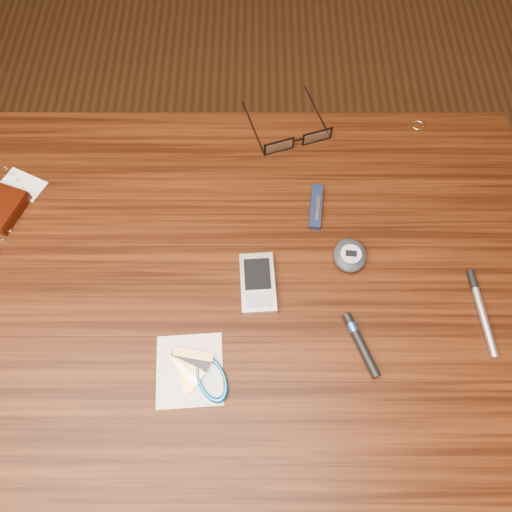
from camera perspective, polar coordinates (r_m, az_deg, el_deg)
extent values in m
plane|color=#472814|center=(1.50, -1.31, -14.65)|extent=(3.80, 3.80, 0.00)
cube|color=#341608|center=(0.80, -2.39, -3.73)|extent=(1.00, 0.70, 0.03)
cylinder|color=#4C2814|center=(1.21, -25.91, -23.76)|extent=(0.05, 0.05, 0.71)
cylinder|color=#4C2814|center=(1.18, 22.71, -24.35)|extent=(0.05, 0.05, 0.71)
cylinder|color=#4C2814|center=(1.35, -20.91, 2.11)|extent=(0.05, 0.05, 0.71)
cylinder|color=#4C2814|center=(1.33, 18.28, 2.10)|extent=(0.05, 0.05, 0.71)
cube|color=silver|center=(0.96, -25.12, 7.42)|extent=(0.09, 0.07, 0.00)
cube|color=black|center=(0.90, 2.65, 12.40)|extent=(0.05, 0.02, 0.03)
cube|color=white|center=(0.90, 2.65, 12.40)|extent=(0.05, 0.02, 0.02)
cylinder|color=black|center=(0.95, -0.34, 14.46)|extent=(0.04, 0.13, 0.00)
cube|color=black|center=(0.92, 6.99, 13.40)|extent=(0.05, 0.02, 0.03)
cube|color=white|center=(0.92, 6.99, 13.40)|extent=(0.05, 0.02, 0.02)
cylinder|color=black|center=(0.98, 7.01, 16.09)|extent=(0.04, 0.13, 0.00)
cube|color=black|center=(0.91, 4.86, 13.09)|extent=(0.02, 0.01, 0.00)
torus|color=tan|center=(1.00, 18.00, 14.03)|extent=(0.03, 0.03, 0.00)
torus|color=silver|center=(0.91, -26.93, 1.56)|extent=(0.01, 0.01, 0.01)
torus|color=silver|center=(0.91, -26.38, 2.68)|extent=(0.01, 0.01, 0.00)
torus|color=silver|center=(0.92, -25.82, 3.78)|extent=(0.01, 0.00, 0.01)
torus|color=silver|center=(0.93, -25.34, 4.88)|extent=(0.01, 0.01, 0.00)
torus|color=silver|center=(0.94, -25.10, 5.98)|extent=(0.01, 0.00, 0.01)
torus|color=silver|center=(0.95, -25.19, 6.99)|extent=(0.01, 0.01, 0.00)
torus|color=silver|center=(0.96, -25.57, 7.80)|extent=(0.01, 0.01, 0.01)
torus|color=silver|center=(0.98, -26.11, 8.42)|extent=(0.01, 0.01, 0.00)
torus|color=silver|center=(0.99, -26.70, 8.96)|extent=(0.01, 0.01, 0.01)
cube|color=silver|center=(0.77, 0.21, -3.13)|extent=(0.06, 0.10, 0.01)
cube|color=black|center=(0.77, 0.15, -2.07)|extent=(0.04, 0.06, 0.00)
cube|color=gray|center=(0.75, 0.36, -5.11)|extent=(0.04, 0.02, 0.00)
ellipsoid|color=#21232C|center=(0.80, 10.66, 0.08)|extent=(0.06, 0.07, 0.02)
cylinder|color=#9C9DA4|center=(0.79, 10.80, 0.22)|extent=(0.03, 0.03, 0.00)
cube|color=black|center=(0.79, 10.83, 0.30)|extent=(0.02, 0.01, 0.00)
cube|color=silver|center=(0.74, -7.59, -12.80)|extent=(0.10, 0.11, 0.00)
torus|color=#0D62B8|center=(0.73, -5.08, -13.82)|extent=(0.08, 0.08, 0.01)
cube|color=#A9843C|center=(0.74, -8.44, -13.19)|extent=(0.04, 0.06, 0.00)
cube|color=#BABABF|center=(0.74, -8.12, -12.67)|extent=(0.05, 0.05, 0.00)
cube|color=olive|center=(0.74, -7.81, -12.15)|extent=(0.05, 0.05, 0.00)
cube|color=black|center=(0.74, -7.50, -11.62)|extent=(0.06, 0.04, 0.00)
cube|color=#A9843C|center=(0.74, -7.19, -11.09)|extent=(0.06, 0.02, 0.00)
cube|color=#0E1532|center=(0.85, 6.86, 5.62)|extent=(0.03, 0.09, 0.01)
cube|color=white|center=(0.84, 7.07, 5.54)|extent=(0.01, 0.05, 0.00)
cylinder|color=#B4B3B8|center=(0.83, 24.42, -5.90)|extent=(0.02, 0.14, 0.01)
cylinder|color=black|center=(0.85, 23.51, -2.49)|extent=(0.01, 0.03, 0.01)
cylinder|color=black|center=(0.75, 11.92, -9.90)|extent=(0.05, 0.10, 0.01)
cylinder|color=#255DA7|center=(0.76, 10.99, -8.05)|extent=(0.02, 0.02, 0.01)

